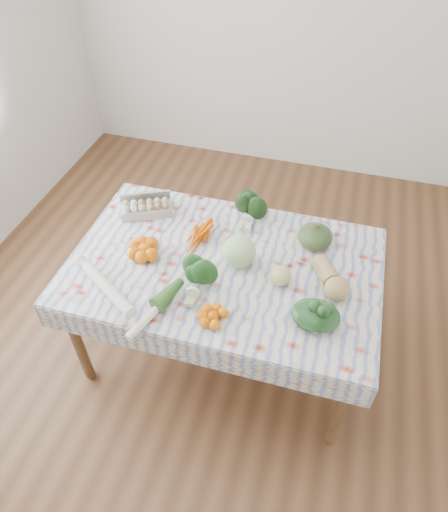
# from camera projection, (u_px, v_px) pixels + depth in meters

# --- Properties ---
(ground) EXTENTS (4.50, 4.50, 0.00)m
(ground) POSITION_uv_depth(u_px,v_px,m) (224.00, 345.00, 2.99)
(ground) COLOR #53321C
(ground) RESTS_ON ground
(wall_back) EXTENTS (4.00, 0.04, 2.80)m
(wall_back) POSITION_uv_depth(u_px,v_px,m) (304.00, 7.00, 3.54)
(wall_back) COLOR silver
(wall_back) RESTS_ON ground
(dining_table) EXTENTS (1.60, 1.00, 0.75)m
(dining_table) POSITION_uv_depth(u_px,v_px,m) (224.00, 274.00, 2.51)
(dining_table) COLOR brown
(dining_table) RESTS_ON ground
(tablecloth) EXTENTS (1.66, 1.06, 0.01)m
(tablecloth) POSITION_uv_depth(u_px,v_px,m) (224.00, 264.00, 2.46)
(tablecloth) COLOR silver
(tablecloth) RESTS_ON dining_table
(egg_carton) EXTENTS (0.33, 0.24, 0.08)m
(egg_carton) POSITION_uv_depth(u_px,v_px,m) (146.00, 209.00, 2.72)
(egg_carton) COLOR #B4B3AF
(egg_carton) RESTS_ON tablecloth
(carrot_bunch) EXTENTS (0.26, 0.25, 0.04)m
(carrot_bunch) POSITION_uv_depth(u_px,v_px,m) (202.00, 236.00, 2.58)
(carrot_bunch) COLOR #EA6004
(carrot_bunch) RESTS_ON tablecloth
(kale_bunch) EXTENTS (0.18, 0.16, 0.15)m
(kale_bunch) POSITION_uv_depth(u_px,v_px,m) (249.00, 210.00, 2.66)
(kale_bunch) COLOR black
(kale_bunch) RESTS_ON tablecloth
(kabocha_squash) EXTENTS (0.24, 0.24, 0.13)m
(kabocha_squash) POSITION_uv_depth(u_px,v_px,m) (315.00, 236.00, 2.51)
(kabocha_squash) COLOR #385026
(kabocha_squash) RESTS_ON tablecloth
(cabbage) EXTENTS (0.18, 0.18, 0.18)m
(cabbage) POSITION_uv_depth(u_px,v_px,m) (239.00, 251.00, 2.39)
(cabbage) COLOR #A9CB81
(cabbage) RESTS_ON tablecloth
(butternut_squash) EXTENTS (0.25, 0.30, 0.12)m
(butternut_squash) POSITION_uv_depth(u_px,v_px,m) (331.00, 277.00, 2.30)
(butternut_squash) COLOR tan
(butternut_squash) RESTS_ON tablecloth
(orange_cluster) EXTENTS (0.31, 0.31, 0.08)m
(orange_cluster) POSITION_uv_depth(u_px,v_px,m) (145.00, 249.00, 2.47)
(orange_cluster) COLOR orange
(orange_cluster) RESTS_ON tablecloth
(broccoli) EXTENTS (0.19, 0.19, 0.12)m
(broccoli) POSITION_uv_depth(u_px,v_px,m) (195.00, 282.00, 2.28)
(broccoli) COLOR #1D4C1C
(broccoli) RESTS_ON tablecloth
(mandarin_cluster) EXTENTS (0.22, 0.22, 0.05)m
(mandarin_cluster) POSITION_uv_depth(u_px,v_px,m) (213.00, 315.00, 2.17)
(mandarin_cluster) COLOR orange
(mandarin_cluster) RESTS_ON tablecloth
(grapefruit) EXTENTS (0.13, 0.13, 0.11)m
(grapefruit) POSITION_uv_depth(u_px,v_px,m) (281.00, 276.00, 2.32)
(grapefruit) COLOR #D8CD74
(grapefruit) RESTS_ON tablecloth
(spinach_bag) EXTENTS (0.25, 0.21, 0.10)m
(spinach_bag) POSITION_uv_depth(u_px,v_px,m) (316.00, 315.00, 2.14)
(spinach_bag) COLOR #163617
(spinach_bag) RESTS_ON tablecloth
(daikon) EXTENTS (0.40, 0.28, 0.06)m
(daikon) POSITION_uv_depth(u_px,v_px,m) (108.00, 289.00, 2.28)
(daikon) COLOR white
(daikon) RESTS_ON tablecloth
(leek) EXTENTS (0.16, 0.38, 0.04)m
(leek) POSITION_uv_depth(u_px,v_px,m) (155.00, 310.00, 2.20)
(leek) COLOR white
(leek) RESTS_ON tablecloth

